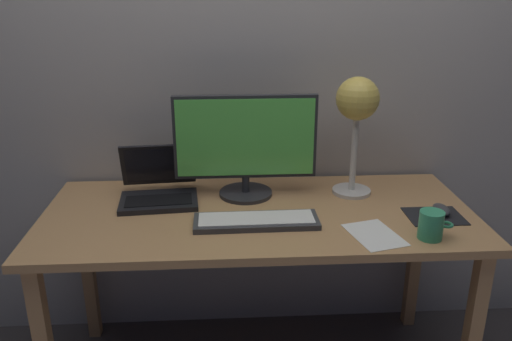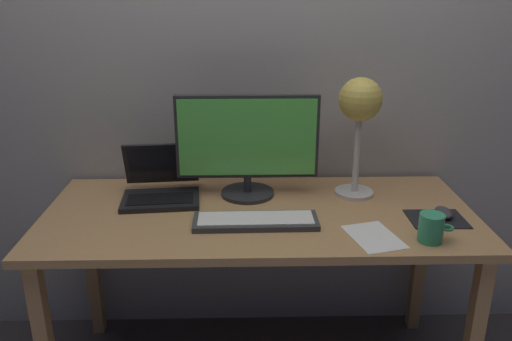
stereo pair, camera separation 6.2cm
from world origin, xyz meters
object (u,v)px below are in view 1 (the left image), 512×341
object	(u,v)px
keyboard_main	(256,221)
coffee_mug	(431,225)
laptop	(159,184)
monitor	(245,143)
desk_lamp	(357,107)
mouse	(441,210)

from	to	relation	value
keyboard_main	coffee_mug	size ratio (longest dim) A/B	3.80
laptop	coffee_mug	distance (m)	1.03
keyboard_main	laptop	world-z (taller)	laptop
monitor	desk_lamp	size ratio (longest dim) A/B	1.18
monitor	mouse	size ratio (longest dim) A/B	5.77
keyboard_main	desk_lamp	xyz separation A→B (m)	(0.40, 0.26, 0.34)
coffee_mug	laptop	bearing A→B (deg)	156.64
keyboard_main	coffee_mug	distance (m)	0.59
laptop	mouse	size ratio (longest dim) A/B	3.31
laptop	desk_lamp	world-z (taller)	desk_lamp
laptop	monitor	bearing A→B (deg)	0.48
keyboard_main	mouse	bearing A→B (deg)	3.18
monitor	keyboard_main	xyz separation A→B (m)	(0.03, -0.27, -0.21)
mouse	keyboard_main	bearing A→B (deg)	-176.82
coffee_mug	desk_lamp	bearing A→B (deg)	112.63
monitor	mouse	bearing A→B (deg)	-17.96
keyboard_main	mouse	distance (m)	0.68
laptop	mouse	world-z (taller)	laptop
laptop	coffee_mug	world-z (taller)	laptop
mouse	coffee_mug	size ratio (longest dim) A/B	0.83
monitor	coffee_mug	distance (m)	0.74
desk_lamp	coffee_mug	size ratio (longest dim) A/B	4.05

